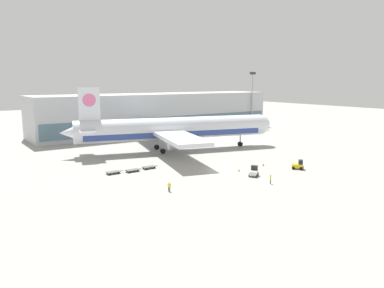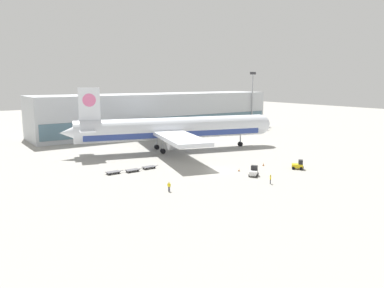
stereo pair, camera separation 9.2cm
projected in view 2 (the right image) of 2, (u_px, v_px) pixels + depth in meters
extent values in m
plane|color=#9E9B93|center=(216.00, 171.00, 78.51)|extent=(400.00, 400.00, 0.00)
cube|color=#B2B7BC|center=(158.00, 113.00, 137.80)|extent=(90.00, 18.00, 14.00)
cube|color=slate|center=(171.00, 123.00, 130.94)|extent=(88.20, 0.20, 4.90)
cylinder|color=#9EA0A5|center=(252.00, 101.00, 150.84)|extent=(0.50, 0.50, 21.08)
cube|color=#333338|center=(253.00, 73.00, 148.99)|extent=(2.80, 0.50, 1.00)
cylinder|color=silver|center=(175.00, 128.00, 100.20)|extent=(51.74, 19.02, 5.80)
cube|color=#2D428E|center=(175.00, 133.00, 100.42)|extent=(47.69, 17.84, 1.45)
sphere|color=silver|center=(260.00, 124.00, 108.82)|extent=(5.68, 5.68, 5.68)
cone|color=silver|center=(73.00, 133.00, 91.58)|extent=(7.59, 6.97, 5.51)
cube|color=silver|center=(89.00, 104.00, 91.81)|extent=(5.14, 1.77, 8.00)
cylinder|color=pink|center=(89.00, 100.00, 91.65)|extent=(3.23, 1.36, 3.20)
cube|color=silver|center=(86.00, 130.00, 92.52)|extent=(6.83, 13.49, 0.50)
cube|color=silver|center=(165.00, 131.00, 99.46)|extent=(20.12, 48.44, 0.90)
cylinder|color=#9EA0A5|center=(176.00, 144.00, 90.41)|extent=(4.78, 3.79, 2.80)
cylinder|color=#9EA0A5|center=(156.00, 133.00, 109.12)|extent=(4.78, 3.79, 2.80)
cylinder|color=#9EA0A5|center=(240.00, 137.00, 107.33)|extent=(0.36, 0.36, 4.00)
cylinder|color=black|center=(240.00, 144.00, 107.67)|extent=(1.49, 1.21, 1.30)
cylinder|color=#9EA0A5|center=(163.00, 144.00, 96.43)|extent=(0.36, 0.36, 4.00)
cylinder|color=black|center=(163.00, 151.00, 96.77)|extent=(1.49, 1.21, 1.30)
cylinder|color=#9EA0A5|center=(157.00, 140.00, 102.37)|extent=(0.36, 0.36, 4.00)
cylinder|color=black|center=(157.00, 147.00, 102.71)|extent=(1.49, 1.21, 1.30)
cube|color=yellow|center=(297.00, 166.00, 79.90)|extent=(2.56, 2.66, 0.80)
cube|color=black|center=(301.00, 162.00, 79.59)|extent=(1.53, 1.49, 0.90)
cube|color=black|center=(303.00, 167.00, 79.63)|extent=(1.06, 0.94, 0.24)
cylinder|color=black|center=(301.00, 167.00, 80.42)|extent=(0.57, 0.61, 0.60)
cylinder|color=black|center=(301.00, 169.00, 79.09)|extent=(0.57, 0.61, 0.60)
cylinder|color=black|center=(293.00, 167.00, 80.83)|extent=(0.57, 0.61, 0.60)
cylinder|color=black|center=(293.00, 168.00, 79.50)|extent=(0.57, 0.61, 0.60)
cube|color=silver|center=(254.00, 173.00, 73.94)|extent=(2.68, 2.48, 0.80)
cube|color=black|center=(254.00, 168.00, 74.40)|extent=(1.46, 1.53, 0.90)
cube|color=black|center=(255.00, 173.00, 75.13)|extent=(0.87, 1.11, 0.24)
cylinder|color=black|center=(251.00, 173.00, 74.99)|extent=(0.63, 0.55, 0.60)
cylinder|color=black|center=(258.00, 174.00, 74.52)|extent=(0.63, 0.55, 0.60)
cylinder|color=black|center=(249.00, 175.00, 73.49)|extent=(0.63, 0.55, 0.60)
cylinder|color=black|center=(256.00, 176.00, 73.03)|extent=(0.63, 0.55, 0.60)
cube|color=#56565B|center=(113.00, 172.00, 75.77)|extent=(2.85, 1.60, 0.12)
cube|color=#56565B|center=(121.00, 171.00, 76.85)|extent=(0.90, 0.11, 0.08)
cylinder|color=black|center=(116.00, 172.00, 76.89)|extent=(0.36, 0.16, 0.36)
cylinder|color=black|center=(119.00, 173.00, 75.88)|extent=(0.36, 0.16, 0.36)
cylinder|color=black|center=(107.00, 173.00, 75.73)|extent=(0.36, 0.16, 0.36)
cylinder|color=black|center=(110.00, 174.00, 74.73)|extent=(0.36, 0.16, 0.36)
cube|color=#56565B|center=(132.00, 170.00, 77.54)|extent=(2.85, 1.60, 0.12)
cube|color=#56565B|center=(140.00, 169.00, 78.62)|extent=(0.90, 0.11, 0.08)
cylinder|color=black|center=(135.00, 170.00, 78.66)|extent=(0.36, 0.16, 0.36)
cylinder|color=black|center=(138.00, 171.00, 77.65)|extent=(0.36, 0.16, 0.36)
cylinder|color=black|center=(127.00, 171.00, 77.50)|extent=(0.36, 0.16, 0.36)
cylinder|color=black|center=(130.00, 172.00, 76.49)|extent=(0.36, 0.16, 0.36)
cube|color=#56565B|center=(149.00, 167.00, 80.29)|extent=(2.85, 1.60, 0.12)
cube|color=#56565B|center=(156.00, 166.00, 81.38)|extent=(0.90, 0.11, 0.08)
cylinder|color=black|center=(151.00, 167.00, 81.41)|extent=(0.36, 0.16, 0.36)
cylinder|color=black|center=(154.00, 168.00, 80.40)|extent=(0.36, 0.16, 0.36)
cylinder|color=black|center=(144.00, 168.00, 80.26)|extent=(0.36, 0.16, 0.36)
cylinder|color=black|center=(146.00, 169.00, 79.25)|extent=(0.36, 0.16, 0.36)
cylinder|color=black|center=(270.00, 181.00, 68.60)|extent=(0.14, 0.14, 0.81)
cylinder|color=black|center=(270.00, 182.00, 68.40)|extent=(0.14, 0.14, 0.81)
cube|color=yellow|center=(270.00, 178.00, 68.38)|extent=(0.40, 0.42, 0.61)
cylinder|color=yellow|center=(270.00, 177.00, 68.61)|extent=(0.09, 0.09, 0.55)
cylinder|color=yellow|center=(271.00, 178.00, 68.14)|extent=(0.09, 0.09, 0.55)
sphere|color=#846047|center=(271.00, 176.00, 68.31)|extent=(0.22, 0.22, 0.22)
sphere|color=yellow|center=(271.00, 175.00, 68.30)|extent=(0.21, 0.21, 0.21)
cylinder|color=black|center=(170.00, 189.00, 63.76)|extent=(0.14, 0.14, 0.80)
cylinder|color=black|center=(169.00, 189.00, 63.81)|extent=(0.14, 0.14, 0.80)
cube|color=yellow|center=(169.00, 185.00, 63.67)|extent=(0.40, 0.42, 0.60)
cylinder|color=yellow|center=(170.00, 185.00, 63.60)|extent=(0.09, 0.09, 0.54)
cylinder|color=yellow|center=(168.00, 185.00, 63.72)|extent=(0.09, 0.09, 0.54)
sphere|color=#DBB28E|center=(169.00, 183.00, 63.60)|extent=(0.22, 0.22, 0.22)
sphere|color=yellow|center=(169.00, 182.00, 63.59)|extent=(0.21, 0.21, 0.21)
cube|color=black|center=(263.00, 166.00, 83.01)|extent=(0.40, 0.40, 0.04)
cone|color=orange|center=(263.00, 164.00, 82.95)|extent=(0.32, 0.32, 0.61)
cylinder|color=white|center=(263.00, 164.00, 82.95)|extent=(0.19, 0.19, 0.09)
cube|color=black|center=(239.00, 171.00, 78.06)|extent=(0.40, 0.40, 0.04)
cone|color=orange|center=(239.00, 170.00, 78.01)|extent=(0.32, 0.32, 0.56)
cylinder|color=white|center=(239.00, 170.00, 78.00)|extent=(0.19, 0.19, 0.08)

